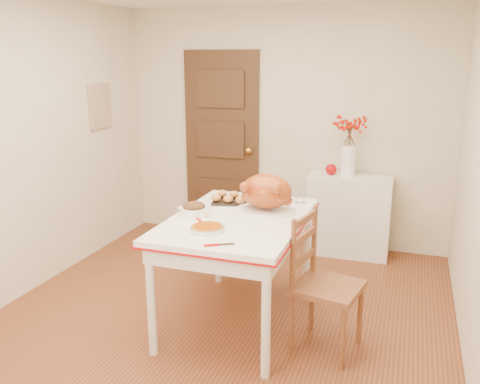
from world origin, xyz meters
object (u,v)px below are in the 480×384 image
(turkey_platter, at_px, (266,193))
(pumpkin_pie, at_px, (207,227))
(sideboard, at_px, (349,215))
(chair_oak, at_px, (328,284))
(kitchen_table, at_px, (238,270))

(turkey_platter, height_order, pumpkin_pie, turkey_platter)
(sideboard, distance_m, chair_oak, 1.86)
(sideboard, height_order, pumpkin_pie, pumpkin_pie)
(chair_oak, relative_size, pumpkin_pie, 4.17)
(sideboard, height_order, chair_oak, chair_oak)
(sideboard, distance_m, kitchen_table, 1.80)
(kitchen_table, distance_m, chair_oak, 0.72)
(sideboard, distance_m, pumpkin_pie, 2.21)
(kitchen_table, bearing_deg, turkey_platter, 53.01)
(kitchen_table, bearing_deg, sideboard, 70.08)
(kitchen_table, distance_m, turkey_platter, 0.62)
(chair_oak, bearing_deg, turkey_platter, 67.21)
(kitchen_table, relative_size, chair_oak, 1.45)
(sideboard, relative_size, turkey_platter, 1.81)
(kitchen_table, xyz_separation_m, turkey_platter, (0.16, 0.21, 0.56))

